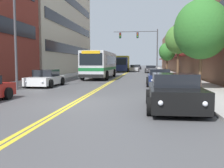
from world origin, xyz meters
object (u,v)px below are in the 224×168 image
(car_navy_parked_right_end, at_px, (159,78))
(street_tree_right_mid, at_px, (178,40))
(city_bus, at_px, (101,64))
(car_dark_grey_parked_right_mid, at_px, (151,69))
(car_charcoal_moving_second, at_px, (138,67))
(street_lamp_left_near, at_px, (19,19))
(car_white_parked_left_far, at_px, (46,79))
(car_silver_moving_lead, at_px, (134,68))
(fire_hydrant, at_px, (180,79))
(car_black_parked_right_foreground, at_px, (174,93))
(car_beige_parked_right_far, at_px, (150,69))
(box_truck, at_px, (122,64))
(street_tree_right_near, at_px, (201,29))
(traffic_signal_mast, at_px, (143,42))
(car_champagne_parked_left_mid, at_px, (99,70))
(street_tree_right_far, at_px, (167,52))

(car_navy_parked_right_end, xyz_separation_m, street_tree_right_mid, (2.41, 7.77, 3.65))
(city_bus, bearing_deg, car_dark_grey_parked_right_mid, 69.16)
(car_charcoal_moving_second, bearing_deg, street_lamp_left_near, -96.62)
(car_white_parked_left_far, xyz_separation_m, car_dark_grey_parked_right_mid, (8.70, 27.23, 0.04))
(car_silver_moving_lead, relative_size, fire_hydrant, 5.24)
(car_white_parked_left_far, distance_m, car_black_parked_right_foreground, 12.08)
(street_lamp_left_near, bearing_deg, car_beige_parked_right_far, 76.22)
(box_truck, height_order, street_tree_right_near, street_tree_right_near)
(car_beige_parked_right_far, distance_m, traffic_signal_mast, 12.65)
(fire_hydrant, bearing_deg, traffic_signal_mast, 98.32)
(car_champagne_parked_left_mid, height_order, street_tree_right_mid, street_tree_right_mid)
(car_champagne_parked_left_mid, xyz_separation_m, car_black_parked_right_foreground, (8.56, -31.38, 0.07))
(car_beige_parked_right_far, bearing_deg, street_tree_right_far, -82.17)
(traffic_signal_mast, bearing_deg, car_black_parked_right_foreground, -87.45)
(car_black_parked_right_foreground, xyz_separation_m, car_navy_parked_right_end, (0.04, 10.03, -0.03))
(car_dark_grey_parked_right_mid, distance_m, fire_hydrant, 25.14)
(box_truck, height_order, street_tree_right_far, street_tree_right_far)
(street_lamp_left_near, relative_size, fire_hydrant, 9.54)
(car_white_parked_left_far, bearing_deg, street_lamp_left_near, -102.70)
(car_dark_grey_parked_right_mid, xyz_separation_m, car_charcoal_moving_second, (-3.00, 24.36, -0.01))
(car_black_parked_right_foreground, distance_m, car_navy_parked_right_end, 10.03)
(box_truck, height_order, traffic_signal_mast, traffic_signal_mast)
(box_truck, xyz_separation_m, street_lamp_left_near, (-3.76, -33.84, 3.00))
(car_champagne_parked_left_mid, xyz_separation_m, street_tree_right_near, (10.94, -24.73, 3.31))
(street_tree_right_mid, distance_m, fire_hydrant, 8.15)
(car_black_parked_right_foreground, xyz_separation_m, car_silver_moving_lead, (-3.21, 42.57, -0.02))
(car_white_parked_left_far, relative_size, traffic_signal_mast, 0.59)
(car_beige_parked_right_far, bearing_deg, street_tree_right_mid, -84.67)
(box_truck, bearing_deg, street_tree_right_far, -56.81)
(car_beige_parked_right_far, relative_size, street_tree_right_far, 1.04)
(car_champagne_parked_left_mid, bearing_deg, city_bus, -79.20)
(car_navy_parked_right_end, height_order, street_lamp_left_near, street_lamp_left_near)
(traffic_signal_mast, xyz_separation_m, street_tree_right_far, (3.62, -4.02, -1.78))
(street_lamp_left_near, relative_size, street_tree_right_far, 1.67)
(car_navy_parked_right_end, bearing_deg, car_dark_grey_parked_right_mid, 89.92)
(street_lamp_left_near, xyz_separation_m, street_tree_right_far, (11.43, 22.11, -1.21))
(car_charcoal_moving_second, relative_size, street_tree_right_far, 0.94)
(car_black_parked_right_foreground, height_order, street_tree_right_near, street_tree_right_near)
(car_dark_grey_parked_right_mid, relative_size, street_tree_right_mid, 0.79)
(street_tree_right_far, bearing_deg, car_silver_moving_lead, 110.22)
(traffic_signal_mast, relative_size, street_tree_right_near, 1.29)
(box_truck, bearing_deg, traffic_signal_mast, -62.30)
(car_navy_parked_right_end, bearing_deg, street_tree_right_mid, 72.78)
(car_silver_moving_lead, height_order, street_tree_right_far, street_tree_right_far)
(car_champagne_parked_left_mid, bearing_deg, fire_hydrant, -63.73)
(traffic_signal_mast, height_order, street_lamp_left_near, street_lamp_left_near)
(car_charcoal_moving_second, bearing_deg, fire_hydrant, -84.66)
(car_silver_moving_lead, relative_size, street_tree_right_mid, 0.75)
(car_navy_parked_right_end, bearing_deg, traffic_signal_mast, 93.82)
(street_lamp_left_near, height_order, street_tree_right_mid, street_lamp_left_near)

